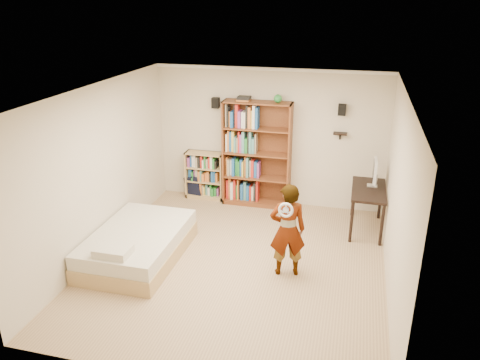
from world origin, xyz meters
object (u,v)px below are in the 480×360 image
(low_bookshelf, at_px, (205,175))
(person, at_px, (288,230))
(tall_bookshelf, at_px, (257,155))
(computer_desk, at_px, (367,209))
(daybed, at_px, (138,241))

(low_bookshelf, bearing_deg, person, -49.42)
(tall_bookshelf, distance_m, low_bookshelf, 1.22)
(tall_bookshelf, xyz_separation_m, person, (0.99, -2.38, -0.31))
(computer_desk, distance_m, daybed, 4.00)
(computer_desk, bearing_deg, person, -123.19)
(computer_desk, xyz_separation_m, daybed, (-3.52, -1.89, -0.10))
(computer_desk, distance_m, person, 2.14)
(low_bookshelf, distance_m, person, 3.20)
(computer_desk, bearing_deg, tall_bookshelf, 163.96)
(person, bearing_deg, daybed, -12.22)
(daybed, bearing_deg, person, 3.07)
(low_bookshelf, height_order, computer_desk, low_bookshelf)
(tall_bookshelf, distance_m, person, 2.60)
(tall_bookshelf, relative_size, computer_desk, 1.80)
(low_bookshelf, xyz_separation_m, person, (2.08, -2.43, 0.24))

